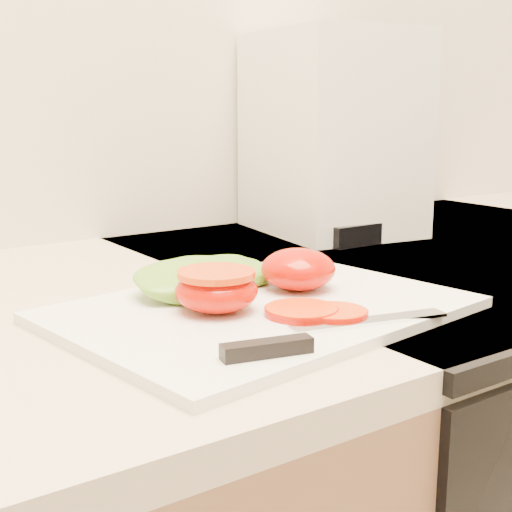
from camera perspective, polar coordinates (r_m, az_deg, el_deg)
cutting_board at (r=0.67m, az=0.49°, el=-4.31°), size 0.40×0.31×0.01m
tomato_half_dome at (r=0.72m, az=3.39°, el=-1.06°), size 0.08×0.08×0.04m
tomato_half_cut at (r=0.65m, az=-3.19°, el=-2.64°), size 0.08×0.08×0.04m
tomato_slice_0 at (r=0.64m, az=3.65°, el=-4.40°), size 0.06×0.06×0.01m
tomato_slice_1 at (r=0.64m, az=6.34°, el=-4.54°), size 0.06×0.06×0.01m
lettuce_leaf_0 at (r=0.72m, az=-4.63°, el=-1.83°), size 0.16×0.12×0.03m
lettuce_leaf_1 at (r=0.75m, az=-2.08°, el=-1.33°), size 0.13×0.11×0.02m
knife at (r=0.57m, az=4.39°, el=-6.45°), size 0.23×0.06×0.01m
appliance at (r=1.11m, az=6.04°, el=9.70°), size 0.24×0.28×0.30m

